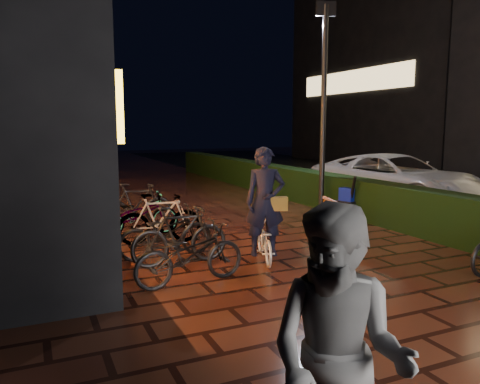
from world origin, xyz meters
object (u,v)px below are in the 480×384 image
bystander_person (339,360)px  cyclist (265,219)px  cart_assembly (350,196)px  van (395,179)px  traffic_barrier (333,214)px

bystander_person → cyclist: cyclist is taller
bystander_person → cart_assembly: bearing=106.6°
cyclist → cart_assembly: bearing=33.8°
van → bystander_person: bearing=-145.8°
traffic_barrier → van: bearing=28.6°
van → cyclist: cyclist is taller
bystander_person → van: 12.09m
van → cyclist: 7.39m
bystander_person → cart_assembly: size_ratio=1.68×
cart_assembly → van: bearing=25.0°
cyclist → bystander_person: bearing=-112.5°
cyclist → van: bearing=30.4°
bystander_person → cyclist: size_ratio=0.96×
van → traffic_barrier: bearing=-163.1°
cyclist → traffic_barrier: bearing=32.8°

